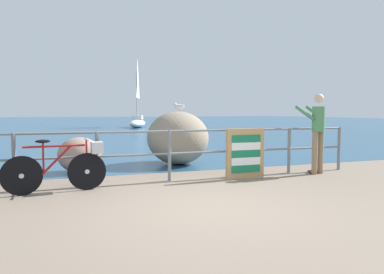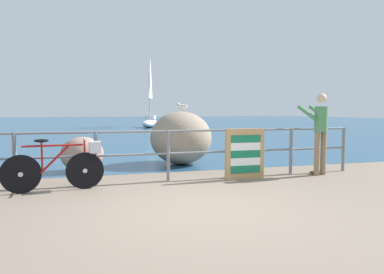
% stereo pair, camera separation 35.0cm
% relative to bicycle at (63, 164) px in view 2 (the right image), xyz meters
% --- Properties ---
extents(ground_plane, '(120.00, 120.00, 0.10)m').
position_rel_bicycle_xyz_m(ground_plane, '(1.96, 18.23, -0.51)').
color(ground_plane, '#756656').
extents(sea_surface, '(120.00, 90.00, 0.01)m').
position_rel_bicycle_xyz_m(sea_surface, '(1.96, 46.27, -0.46)').
color(sea_surface, navy).
rests_on(sea_surface, ground_plane).
extents(promenade_railing, '(8.44, 0.07, 1.02)m').
position_rel_bicycle_xyz_m(promenade_railing, '(1.96, 0.34, 0.17)').
color(promenade_railing, slate).
rests_on(promenade_railing, ground_plane).
extents(bicycle, '(1.70, 0.48, 0.92)m').
position_rel_bicycle_xyz_m(bicycle, '(0.00, 0.00, 0.00)').
color(bicycle, black).
rests_on(bicycle, ground_plane).
extents(person_at_railing, '(0.55, 0.67, 1.78)m').
position_rel_bicycle_xyz_m(person_at_railing, '(5.29, 0.06, 0.53)').
color(person_at_railing, '#8C7251').
rests_on(person_at_railing, ground_plane).
extents(folded_deckchair_stack, '(0.84, 0.10, 1.04)m').
position_rel_bicycle_xyz_m(folded_deckchair_stack, '(3.52, 0.08, 0.06)').
color(folded_deckchair_stack, tan).
rests_on(folded_deckchair_stack, ground_plane).
extents(breakwater_boulder_main, '(1.61, 1.75, 1.39)m').
position_rel_bicycle_xyz_m(breakwater_boulder_main, '(2.75, 2.42, 0.23)').
color(breakwater_boulder_main, gray).
rests_on(breakwater_boulder_main, ground).
extents(breakwater_boulder_left, '(0.97, 0.85, 0.81)m').
position_rel_bicycle_xyz_m(breakwater_boulder_left, '(0.27, 1.93, -0.06)').
color(breakwater_boulder_left, gray).
rests_on(breakwater_boulder_left, ground).
extents(seagull, '(0.34, 0.13, 0.23)m').
position_rel_bicycle_xyz_m(seagull, '(2.82, 2.50, 1.07)').
color(seagull, gold).
rests_on(seagull, breakwater_boulder_main).
extents(sailboat, '(2.55, 4.59, 6.16)m').
position_rel_bicycle_xyz_m(sailboat, '(5.43, 24.11, 0.24)').
color(sailboat, white).
rests_on(sailboat, sea_surface).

